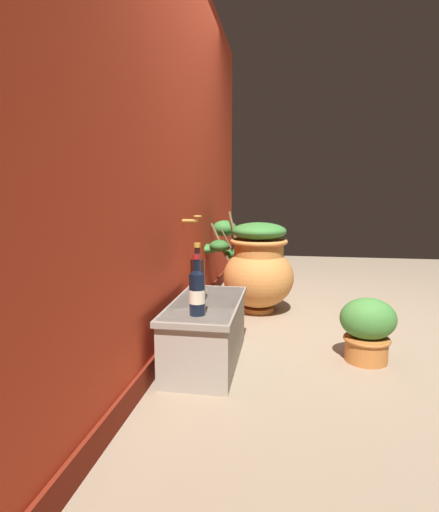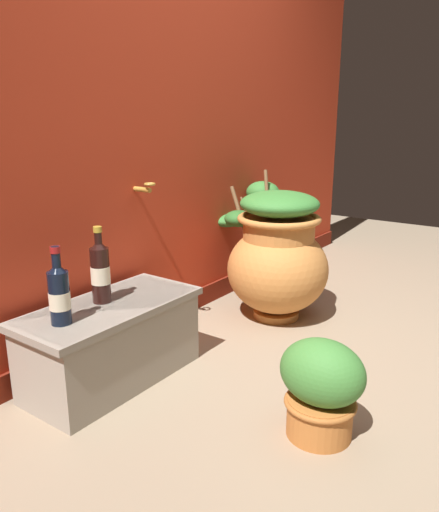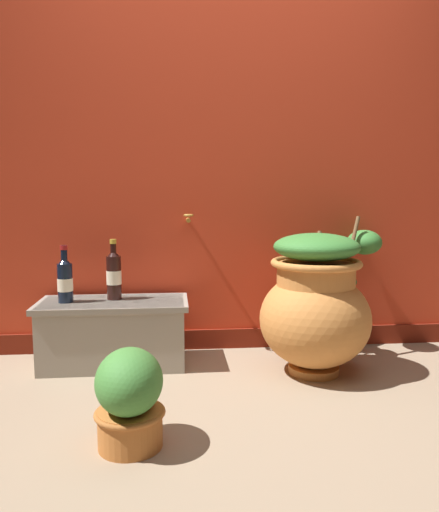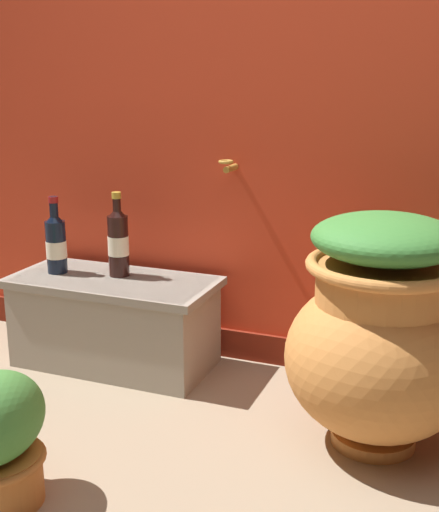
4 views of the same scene
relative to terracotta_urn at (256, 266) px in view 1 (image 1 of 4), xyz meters
The scene contains 7 objects.
ground_plane 0.87m from the terracotta_urn, 122.58° to the right, with size 7.00×7.00×0.00m, color gray.
back_wall 1.15m from the terracotta_urn, 128.47° to the left, with size 4.40×0.33×2.60m.
terracotta_urn is the anchor object (origin of this frame).
stone_ledge 1.09m from the terracotta_urn, 169.37° to the left, with size 0.80×0.38×0.35m.
wine_bottle_left 1.33m from the terracotta_urn, behind, with size 0.08×0.08×0.30m.
wine_bottle_middle 1.09m from the terracotta_urn, 166.85° to the left, with size 0.08×0.08×0.33m.
potted_shrub 1.15m from the terracotta_urn, 142.13° to the right, with size 0.26×0.31×0.37m.
Camera 1 is at (-2.73, 0.44, 0.94)m, focal length 27.75 mm.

